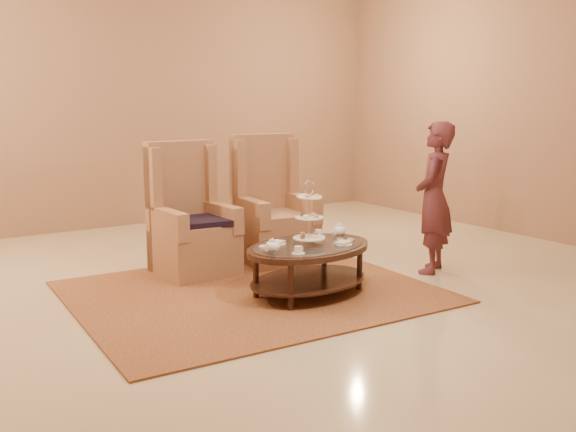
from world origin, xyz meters
TOP-DOWN VIEW (x-y plane):
  - ground at (0.00, 0.00)m, footprint 8.00×8.00m
  - ceiling at (0.00, 0.00)m, footprint 8.00×8.00m
  - wall_back at (0.00, 4.00)m, footprint 8.00×0.04m
  - wall_right at (4.00, 0.00)m, footprint 0.04×8.00m
  - rug at (-0.22, 0.25)m, footprint 3.20×2.70m
  - tea_table at (0.17, -0.09)m, footprint 1.38×1.06m
  - armchair_left at (-0.39, 1.21)m, footprint 0.75×0.77m
  - armchair_right at (0.57, 1.20)m, footprint 0.80×0.83m
  - person at (1.70, -0.11)m, footprint 0.67×0.62m

SIDE VIEW (x-z plane):
  - ground at x=0.00m, z-range 0.00..0.00m
  - ceiling at x=0.00m, z-range -0.01..0.01m
  - rug at x=-0.22m, z-range 0.00..0.02m
  - tea_table at x=0.17m, z-range -0.14..0.91m
  - armchair_left at x=-0.39m, z-range -0.22..1.12m
  - armchair_right at x=0.57m, z-range -0.23..1.15m
  - person at x=1.70m, z-range 0.00..1.53m
  - wall_back at x=0.00m, z-range 0.00..3.50m
  - wall_right at x=4.00m, z-range 0.00..3.50m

